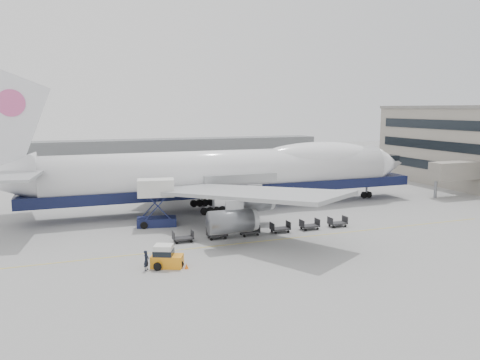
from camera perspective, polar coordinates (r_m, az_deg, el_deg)
name	(u,v)px	position (r m, az deg, el deg)	size (l,w,h in m)	color
ground	(257,227)	(59.94, 2.06, -5.80)	(260.00, 260.00, 0.00)	gray
apron_line	(276,240)	(54.63, 4.47, -7.26)	(60.00, 0.15, 0.01)	gold
hangar	(118,154)	(124.78, -14.64, 3.13)	(110.00, 8.00, 7.00)	slate
airliner	(231,172)	(70.12, -1.15, 1.01)	(67.00, 55.30, 19.98)	white
catering_truck	(156,200)	(60.95, -10.20, -2.38)	(5.31, 4.05, 6.09)	#171D46
baggage_tug	(166,257)	(45.78, -9.04, -9.27)	(3.36, 2.65, 2.17)	orange
ground_worker	(146,260)	(45.25, -11.35, -9.57)	(0.69, 0.46, 1.90)	black
traffic_cone	(187,266)	(45.26, -6.53, -10.39)	(0.36, 0.36, 0.53)	orange
dolly_0	(183,237)	(53.80, -6.97, -6.97)	(2.30, 1.35, 1.30)	#2D2D30
dolly_1	(217,234)	(54.83, -2.82, -6.62)	(2.30, 1.35, 1.30)	#2D2D30
dolly_2	(249,231)	(56.13, 1.15, -6.24)	(2.30, 1.35, 1.30)	#2D2D30
dolly_3	(280,228)	(57.69, 4.92, -5.86)	(2.30, 1.35, 1.30)	#2D2D30
dolly_4	(310,225)	(59.48, 8.47, -5.48)	(2.30, 1.35, 1.30)	#2D2D30
dolly_5	(337,223)	(61.49, 11.80, -5.10)	(2.30, 1.35, 1.30)	#2D2D30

